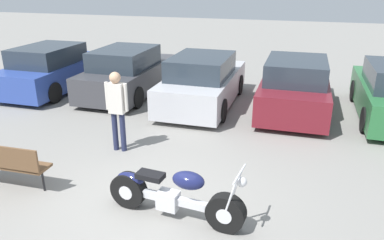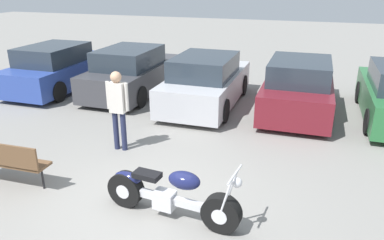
% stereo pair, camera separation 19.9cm
% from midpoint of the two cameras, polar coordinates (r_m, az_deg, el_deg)
% --- Properties ---
extents(ground_plane, '(60.00, 60.00, 0.00)m').
position_cam_midpoint_polar(ground_plane, '(6.51, -7.40, -13.04)').
color(ground_plane, gray).
extents(motorcycle, '(2.31, 0.70, 1.02)m').
position_cam_midpoint_polar(motorcycle, '(6.03, -3.84, -11.36)').
color(motorcycle, black).
rests_on(motorcycle, ground_plane).
extents(parked_car_blue, '(1.89, 4.26, 1.52)m').
position_cam_midpoint_polar(parked_car_blue, '(13.59, -20.79, 7.20)').
color(parked_car_blue, '#2D479E').
rests_on(parked_car_blue, ground_plane).
extents(parked_car_dark_grey, '(1.89, 4.26, 1.52)m').
position_cam_midpoint_polar(parked_car_dark_grey, '(12.46, -10.14, 7.09)').
color(parked_car_dark_grey, '#3D3D42').
rests_on(parked_car_dark_grey, ground_plane).
extents(parked_car_silver, '(1.89, 4.26, 1.52)m').
position_cam_midpoint_polar(parked_car_silver, '(11.15, 1.16, 5.77)').
color(parked_car_silver, '#BCBCC1').
rests_on(parked_car_silver, ground_plane).
extents(parked_car_maroon, '(1.89, 4.26, 1.52)m').
position_cam_midpoint_polar(parked_car_maroon, '(11.06, 14.89, 4.94)').
color(parked_car_maroon, maroon).
rests_on(parked_car_maroon, ground_plane).
extents(park_bench, '(1.60, 0.44, 0.89)m').
position_cam_midpoint_polar(park_bench, '(7.56, -27.41, -5.58)').
color(park_bench, brown).
rests_on(park_bench, ground_plane).
extents(person_standing, '(0.52, 0.24, 1.78)m').
position_cam_midpoint_polar(person_standing, '(8.17, -12.04, 2.31)').
color(person_standing, '#232847').
rests_on(person_standing, ground_plane).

